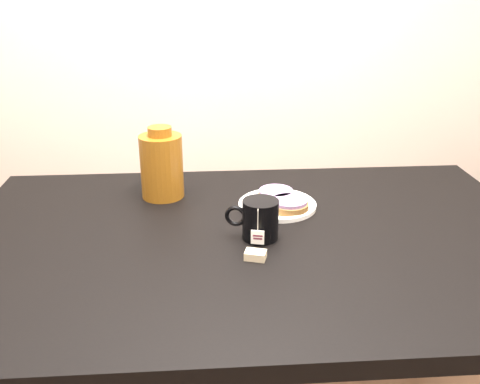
{
  "coord_description": "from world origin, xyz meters",
  "views": [
    {
      "loc": [
        -0.11,
        -1.12,
        1.32
      ],
      "look_at": [
        -0.02,
        0.13,
        0.81
      ],
      "focal_mm": 40.0,
      "sensor_mm": 36.0,
      "label": 1
    }
  ],
  "objects_px": {
    "bagel_front": "(289,205)",
    "bagel_package": "(162,165)",
    "mug": "(259,219)",
    "teabag_pouch": "(255,255)",
    "table": "(253,266)",
    "bagel_back": "(276,195)",
    "plate": "(277,204)"
  },
  "relations": [
    {
      "from": "bagel_front",
      "to": "bagel_package",
      "type": "relative_size",
      "value": 0.67
    },
    {
      "from": "mug",
      "to": "teabag_pouch",
      "type": "height_order",
      "value": "mug"
    },
    {
      "from": "table",
      "to": "teabag_pouch",
      "type": "height_order",
      "value": "teabag_pouch"
    },
    {
      "from": "bagel_front",
      "to": "teabag_pouch",
      "type": "distance_m",
      "value": 0.25
    },
    {
      "from": "bagel_back",
      "to": "bagel_package",
      "type": "xyz_separation_m",
      "value": [
        -0.3,
        0.07,
        0.07
      ]
    },
    {
      "from": "bagel_back",
      "to": "bagel_package",
      "type": "distance_m",
      "value": 0.32
    },
    {
      "from": "teabag_pouch",
      "to": "mug",
      "type": "bearing_deg",
      "value": 79.28
    },
    {
      "from": "mug",
      "to": "bagel_package",
      "type": "height_order",
      "value": "bagel_package"
    },
    {
      "from": "plate",
      "to": "bagel_front",
      "type": "bearing_deg",
      "value": -59.19
    },
    {
      "from": "plate",
      "to": "teabag_pouch",
      "type": "relative_size",
      "value": 4.54
    },
    {
      "from": "table",
      "to": "plate",
      "type": "xyz_separation_m",
      "value": [
        0.08,
        0.16,
        0.09
      ]
    },
    {
      "from": "table",
      "to": "bagel_package",
      "type": "relative_size",
      "value": 7.11
    },
    {
      "from": "plate",
      "to": "bagel_back",
      "type": "distance_m",
      "value": 0.03
    },
    {
      "from": "plate",
      "to": "bagel_back",
      "type": "bearing_deg",
      "value": 91.12
    },
    {
      "from": "table",
      "to": "mug",
      "type": "bearing_deg",
      "value": -43.12
    },
    {
      "from": "table",
      "to": "bagel_back",
      "type": "relative_size",
      "value": 11.83
    },
    {
      "from": "table",
      "to": "plate",
      "type": "bearing_deg",
      "value": 64.16
    },
    {
      "from": "table",
      "to": "bagel_front",
      "type": "xyz_separation_m",
      "value": [
        0.1,
        0.12,
        0.11
      ]
    },
    {
      "from": "mug",
      "to": "teabag_pouch",
      "type": "xyz_separation_m",
      "value": [
        -0.02,
        -0.1,
        -0.04
      ]
    },
    {
      "from": "bagel_back",
      "to": "mug",
      "type": "relative_size",
      "value": 0.89
    },
    {
      "from": "mug",
      "to": "bagel_package",
      "type": "bearing_deg",
      "value": 145.05
    },
    {
      "from": "mug",
      "to": "teabag_pouch",
      "type": "distance_m",
      "value": 0.11
    },
    {
      "from": "bagel_package",
      "to": "bagel_front",
      "type": "bearing_deg",
      "value": -22.97
    },
    {
      "from": "bagel_back",
      "to": "mug",
      "type": "xyz_separation_m",
      "value": [
        -0.07,
        -0.2,
        0.02
      ]
    },
    {
      "from": "table",
      "to": "bagel_front",
      "type": "height_order",
      "value": "bagel_front"
    },
    {
      "from": "table",
      "to": "mug",
      "type": "relative_size",
      "value": 10.49
    },
    {
      "from": "plate",
      "to": "teabag_pouch",
      "type": "xyz_separation_m",
      "value": [
        -0.08,
        -0.27,
        0.0
      ]
    },
    {
      "from": "bagel_back",
      "to": "bagel_package",
      "type": "bearing_deg",
      "value": 166.71
    },
    {
      "from": "plate",
      "to": "mug",
      "type": "distance_m",
      "value": 0.19
    },
    {
      "from": "bagel_package",
      "to": "mug",
      "type": "bearing_deg",
      "value": -48.57
    },
    {
      "from": "bagel_back",
      "to": "bagel_front",
      "type": "bearing_deg",
      "value": -69.33
    },
    {
      "from": "mug",
      "to": "plate",
      "type": "bearing_deg",
      "value": 82.66
    }
  ]
}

